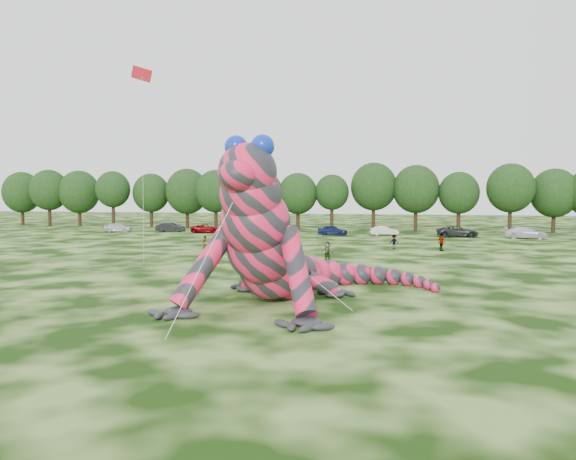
# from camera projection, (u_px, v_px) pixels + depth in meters

# --- Properties ---
(ground) EXTENTS (240.00, 240.00, 0.00)m
(ground) POSITION_uv_depth(u_px,v_px,m) (186.00, 301.00, 31.26)
(ground) COLOR #16330A
(ground) RESTS_ON ground
(inflatable_gecko) EXTENTS (17.33, 19.71, 8.89)m
(inflatable_gecko) POSITION_uv_depth(u_px,v_px,m) (280.00, 221.00, 31.65)
(inflatable_gecko) COLOR #E71E4C
(inflatable_gecko) RESTS_ON ground
(flying_kite) EXTENTS (2.86, 4.38, 15.50)m
(flying_kite) POSITION_uv_depth(u_px,v_px,m) (142.00, 89.00, 41.00)
(flying_kite) COLOR red
(flying_kite) RESTS_ON ground
(tree_0) EXTENTS (6.91, 6.22, 9.51)m
(tree_0) POSITION_uv_depth(u_px,v_px,m) (22.00, 199.00, 99.68)
(tree_0) COLOR black
(tree_0) RESTS_ON ground
(tree_1) EXTENTS (6.74, 6.07, 9.81)m
(tree_1) POSITION_uv_depth(u_px,v_px,m) (49.00, 198.00, 97.28)
(tree_1) COLOR black
(tree_1) RESTS_ON ground
(tree_2) EXTENTS (7.04, 6.34, 9.64)m
(tree_2) POSITION_uv_depth(u_px,v_px,m) (79.00, 198.00, 96.92)
(tree_2) COLOR black
(tree_2) RESTS_ON ground
(tree_3) EXTENTS (5.81, 5.23, 9.44)m
(tree_3) POSITION_uv_depth(u_px,v_px,m) (113.00, 199.00, 93.82)
(tree_3) COLOR black
(tree_3) RESTS_ON ground
(tree_4) EXTENTS (6.22, 5.60, 9.06)m
(tree_4) POSITION_uv_depth(u_px,v_px,m) (151.00, 200.00, 94.23)
(tree_4) COLOR black
(tree_4) RESTS_ON ground
(tree_5) EXTENTS (7.16, 6.44, 9.80)m
(tree_5) POSITION_uv_depth(u_px,v_px,m) (187.00, 198.00, 92.64)
(tree_5) COLOR black
(tree_5) RESTS_ON ground
(tree_6) EXTENTS (6.52, 5.86, 9.49)m
(tree_6) POSITION_uv_depth(u_px,v_px,m) (216.00, 200.00, 89.83)
(tree_6) COLOR black
(tree_6) RESTS_ON ground
(tree_7) EXTENTS (6.68, 6.01, 9.48)m
(tree_7) POSITION_uv_depth(u_px,v_px,m) (261.00, 200.00, 88.46)
(tree_7) COLOR black
(tree_7) RESTS_ON ground
(tree_8) EXTENTS (6.14, 5.53, 8.94)m
(tree_8) POSITION_uv_depth(u_px,v_px,m) (298.00, 201.00, 87.49)
(tree_8) COLOR black
(tree_8) RESTS_ON ground
(tree_9) EXTENTS (5.27, 4.74, 8.68)m
(tree_9) POSITION_uv_depth(u_px,v_px,m) (332.00, 202.00, 86.80)
(tree_9) COLOR black
(tree_9) RESTS_ON ground
(tree_10) EXTENTS (7.09, 6.38, 10.50)m
(tree_10) POSITION_uv_depth(u_px,v_px,m) (374.00, 197.00, 86.68)
(tree_10) COLOR black
(tree_10) RESTS_ON ground
(tree_11) EXTENTS (7.01, 6.31, 10.07)m
(tree_11) POSITION_uv_depth(u_px,v_px,m) (416.00, 198.00, 85.05)
(tree_11) COLOR black
(tree_11) RESTS_ON ground
(tree_12) EXTENTS (5.99, 5.39, 8.97)m
(tree_12) POSITION_uv_depth(u_px,v_px,m) (459.00, 202.00, 83.41)
(tree_12) COLOR black
(tree_12) RESTS_ON ground
(tree_13) EXTENTS (6.83, 6.15, 10.13)m
(tree_13) POSITION_uv_depth(u_px,v_px,m) (510.00, 198.00, 81.36)
(tree_13) COLOR black
(tree_13) RESTS_ON ground
(tree_14) EXTENTS (6.82, 6.14, 9.40)m
(tree_14) POSITION_uv_depth(u_px,v_px,m) (554.00, 201.00, 81.68)
(tree_14) COLOR black
(tree_14) RESTS_ON ground
(car_0) EXTENTS (4.28, 2.31, 1.38)m
(car_0) POSITION_uv_depth(u_px,v_px,m) (119.00, 227.00, 83.40)
(car_0) COLOR silver
(car_0) RESTS_ON ground
(car_1) EXTENTS (4.38, 1.87, 1.40)m
(car_1) POSITION_uv_depth(u_px,v_px,m) (171.00, 227.00, 83.66)
(car_1) COLOR black
(car_1) RESTS_ON ground
(car_2) EXTENTS (4.85, 2.73, 1.28)m
(car_2) POSITION_uv_depth(u_px,v_px,m) (207.00, 229.00, 81.68)
(car_2) COLOR #810309
(car_2) RESTS_ON ground
(car_3) EXTENTS (5.17, 2.11, 1.50)m
(car_3) POSITION_uv_depth(u_px,v_px,m) (279.00, 230.00, 77.91)
(car_3) COLOR silver
(car_3) RESTS_ON ground
(car_4) EXTENTS (4.28, 2.09, 1.41)m
(car_4) POSITION_uv_depth(u_px,v_px,m) (333.00, 230.00, 77.48)
(car_4) COLOR #131C48
(car_4) RESTS_ON ground
(car_5) EXTENTS (4.04, 2.11, 1.27)m
(car_5) POSITION_uv_depth(u_px,v_px,m) (384.00, 231.00, 77.55)
(car_5) COLOR silver
(car_5) RESTS_ON ground
(car_6) EXTENTS (5.59, 3.02, 1.49)m
(car_6) POSITION_uv_depth(u_px,v_px,m) (458.00, 231.00, 74.41)
(car_6) COLOR #232325
(car_6) RESTS_ON ground
(car_7) EXTENTS (5.43, 2.82, 1.51)m
(car_7) POSITION_uv_depth(u_px,v_px,m) (526.00, 233.00, 72.01)
(car_7) COLOR silver
(car_7) RESTS_ON ground
(spectator_0) EXTENTS (0.42, 0.61, 1.65)m
(spectator_0) POSITION_uv_depth(u_px,v_px,m) (205.00, 244.00, 55.91)
(spectator_0) COLOR gray
(spectator_0) RESTS_ON ground
(spectator_5) EXTENTS (1.67, 1.24, 1.75)m
(spectator_5) POSITION_uv_depth(u_px,v_px,m) (327.00, 252.00, 48.33)
(spectator_5) COLOR gray
(spectator_5) RESTS_ON ground
(spectator_1) EXTENTS (0.98, 1.07, 1.79)m
(spectator_1) POSITION_uv_depth(u_px,v_px,m) (228.00, 242.00, 57.61)
(spectator_1) COLOR gray
(spectator_1) RESTS_ON ground
(spectator_2) EXTENTS (1.17, 0.94, 1.58)m
(spectator_2) POSITION_uv_depth(u_px,v_px,m) (394.00, 242.00, 58.76)
(spectator_2) COLOR gray
(spectator_2) RESTS_ON ground
(spectator_3) EXTENTS (0.95, 1.15, 1.84)m
(spectator_3) POSITION_uv_depth(u_px,v_px,m) (442.00, 242.00, 56.93)
(spectator_3) COLOR gray
(spectator_3) RESTS_ON ground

